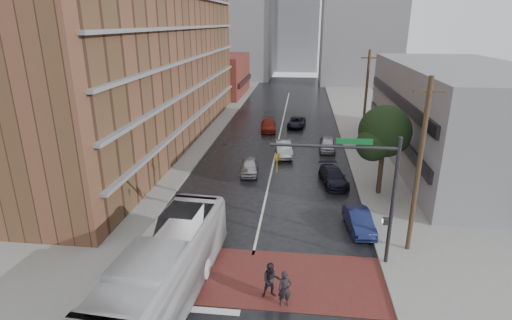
% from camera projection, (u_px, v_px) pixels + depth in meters
% --- Properties ---
extents(ground, '(160.00, 160.00, 0.00)m').
position_uv_depth(ground, '(247.00, 282.00, 20.26)').
color(ground, black).
rests_on(ground, ground).
extents(crosswalk, '(14.00, 5.00, 0.02)m').
position_uv_depth(crosswalk, '(248.00, 276.00, 20.73)').
color(crosswalk, maroon).
rests_on(crosswalk, ground).
extents(sidewalk_west, '(9.00, 90.00, 0.15)m').
position_uv_depth(sidewalk_west, '(176.00, 139.00, 44.95)').
color(sidewalk_west, gray).
rests_on(sidewalk_west, ground).
extents(sidewalk_east, '(9.00, 90.00, 0.15)m').
position_uv_depth(sidewalk_east, '(386.00, 145.00, 42.44)').
color(sidewalk_east, gray).
rests_on(sidewalk_east, ground).
extents(apartment_block, '(10.00, 44.00, 28.00)m').
position_uv_depth(apartment_block, '(140.00, 6.00, 39.72)').
color(apartment_block, brown).
rests_on(apartment_block, ground).
extents(storefront_west, '(8.00, 16.00, 7.00)m').
position_uv_depth(storefront_west, '(221.00, 75.00, 71.10)').
color(storefront_west, maroon).
rests_on(storefront_west, ground).
extents(building_east, '(11.00, 26.00, 9.00)m').
position_uv_depth(building_east, '(459.00, 116.00, 35.76)').
color(building_east, gray).
rests_on(building_east, ground).
extents(distant_tower_west, '(18.00, 16.00, 32.00)m').
position_uv_depth(distant_tower_west, '(232.00, 5.00, 89.74)').
color(distant_tower_west, gray).
rests_on(distant_tower_west, ground).
extents(distant_tower_center, '(12.00, 10.00, 24.00)m').
position_uv_depth(distant_tower_center, '(296.00, 24.00, 105.48)').
color(distant_tower_center, gray).
rests_on(distant_tower_center, ground).
extents(street_tree, '(4.20, 4.10, 6.90)m').
position_uv_depth(street_tree, '(385.00, 135.00, 29.07)').
color(street_tree, '#332319').
rests_on(street_tree, ground).
extents(signal_mast, '(6.50, 0.30, 7.20)m').
position_uv_depth(signal_mast, '(366.00, 183.00, 20.42)').
color(signal_mast, '#2D2D33').
rests_on(signal_mast, ground).
extents(utility_pole_near, '(1.60, 0.26, 10.00)m').
position_uv_depth(utility_pole_near, '(419.00, 167.00, 21.37)').
color(utility_pole_near, '#473321').
rests_on(utility_pole_near, ground).
extents(utility_pole_far, '(1.60, 0.26, 10.00)m').
position_uv_depth(utility_pole_far, '(366.00, 99.00, 40.14)').
color(utility_pole_far, '#473321').
rests_on(utility_pole_far, ground).
extents(transit_bus, '(3.67, 12.29, 3.38)m').
position_uv_depth(transit_bus, '(162.00, 274.00, 18.13)').
color(transit_bus, silver).
rests_on(transit_bus, ground).
extents(pedestrian_a, '(0.72, 0.55, 1.78)m').
position_uv_depth(pedestrian_a, '(285.00, 289.00, 18.34)').
color(pedestrian_a, black).
rests_on(pedestrian_a, ground).
extents(pedestrian_b, '(0.99, 0.83, 1.81)m').
position_uv_depth(pedestrian_b, '(271.00, 280.00, 18.94)').
color(pedestrian_b, black).
rests_on(pedestrian_b, ground).
extents(car_travel_a, '(1.86, 3.87, 1.28)m').
position_uv_depth(car_travel_a, '(249.00, 166.00, 34.66)').
color(car_travel_a, '#B5B6BD').
rests_on(car_travel_a, ground).
extents(car_travel_b, '(2.11, 4.45, 1.41)m').
position_uv_depth(car_travel_b, '(284.00, 149.00, 39.22)').
color(car_travel_b, '#B6B9BE').
rests_on(car_travel_b, ground).
extents(car_travel_c, '(2.20, 4.60, 1.29)m').
position_uv_depth(car_travel_c, '(268.00, 125.00, 48.35)').
color(car_travel_c, maroon).
rests_on(car_travel_c, ground).
extents(suv_travel, '(2.44, 4.51, 1.20)m').
position_uv_depth(suv_travel, '(297.00, 122.00, 50.05)').
color(suv_travel, black).
rests_on(suv_travel, ground).
extents(car_parked_near, '(1.84, 4.03, 1.28)m').
position_uv_depth(car_parked_near, '(359.00, 221.00, 25.17)').
color(car_parked_near, '#141C46').
rests_on(car_parked_near, ground).
extents(car_parked_mid, '(2.57, 4.67, 1.28)m').
position_uv_depth(car_parked_mid, '(333.00, 177.00, 32.35)').
color(car_parked_mid, black).
rests_on(car_parked_mid, ground).
extents(car_parked_far, '(1.69, 3.99, 1.34)m').
position_uv_depth(car_parked_far, '(327.00, 144.00, 40.93)').
color(car_parked_far, '#A6A8AE').
rests_on(car_parked_far, ground).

